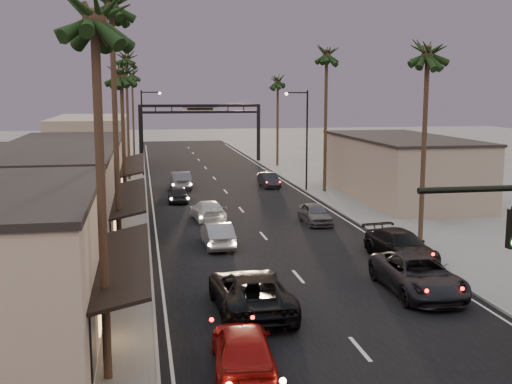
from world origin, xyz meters
name	(u,v)px	position (x,y,z in m)	size (l,w,h in m)	color
ground	(235,203)	(0.00, 40.00, 0.00)	(200.00, 200.00, 0.00)	slate
road	(227,193)	(0.00, 45.00, 0.00)	(14.00, 120.00, 0.02)	black
sidewalk_left	(120,184)	(-9.50, 52.00, 0.06)	(5.00, 92.00, 0.12)	slate
sidewalk_right	(311,179)	(9.50, 52.00, 0.06)	(5.00, 92.00, 0.12)	slate
storefront_mid	(39,205)	(-13.00, 26.00, 2.75)	(8.00, 14.00, 5.50)	gray
storefront_far	(70,173)	(-13.00, 42.00, 2.50)	(8.00, 16.00, 5.00)	beige
storefront_dist	(91,143)	(-13.00, 65.00, 3.00)	(8.00, 20.00, 6.00)	gray
building_right	(400,169)	(14.00, 40.00, 2.50)	(8.00, 18.00, 5.00)	gray
arch	(200,118)	(0.00, 70.00, 5.53)	(15.20, 0.40, 7.27)	black
streetlight_right	(304,132)	(6.92, 45.00, 5.33)	(2.13, 0.30, 9.00)	black
streetlight_left	(145,126)	(-6.92, 58.00, 5.33)	(2.13, 0.30, 9.00)	black
palm_la	(94,4)	(-8.60, 9.00, 11.44)	(3.20, 3.20, 13.20)	#38281C
palm_lc	(121,69)	(-8.60, 36.00, 10.47)	(3.20, 3.20, 12.20)	#38281C
palm_ld	(126,55)	(-8.60, 55.00, 12.42)	(3.20, 3.20, 14.20)	#38281C
palm_ra	(428,46)	(8.60, 24.00, 11.44)	(3.20, 3.20, 13.20)	#38281C
palm_rb	(327,50)	(8.60, 44.00, 12.42)	(3.20, 3.20, 14.20)	#38281C
palm_rc	(278,78)	(8.60, 64.00, 10.47)	(3.20, 3.20, 12.20)	#38281C
palm_far	(132,72)	(-8.30, 78.00, 11.44)	(3.20, 3.20, 13.20)	#38281C
oncoming_red	(243,348)	(-4.34, 8.95, 0.81)	(1.91, 4.75, 1.62)	maroon
oncoming_pickup	(250,291)	(-3.15, 14.45, 0.88)	(2.92, 6.32, 1.76)	black
oncoming_silver	(217,235)	(-3.15, 25.75, 0.72)	(1.53, 4.39, 1.45)	gray
oncoming_white	(208,210)	(-2.92, 33.49, 0.70)	(1.97, 4.85, 1.41)	silver
oncoming_dgrey	(178,194)	(-4.51, 41.36, 0.68)	(1.60, 3.98, 1.36)	black
oncoming_grey_far	(180,180)	(-3.89, 48.47, 0.81)	(1.71, 4.89, 1.61)	#4D4C51
curbside_near	(418,275)	(4.65, 15.57, 0.85)	(2.83, 6.13, 1.70)	black
curbside_black	(401,246)	(6.14, 21.07, 0.79)	(2.21, 5.45, 1.58)	black
curbside_grey	(315,214)	(4.17, 31.05, 0.70)	(1.65, 4.11, 1.40)	#4E4E53
curbside_far	(269,180)	(4.36, 48.00, 0.67)	(1.41, 4.04, 1.33)	black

